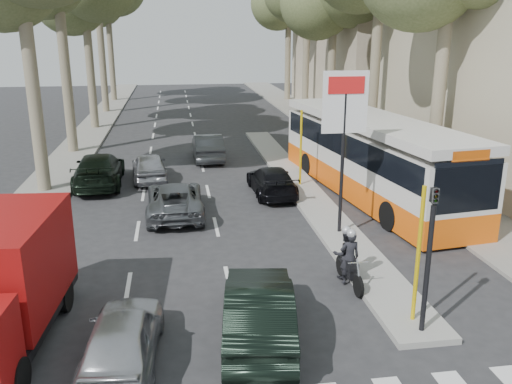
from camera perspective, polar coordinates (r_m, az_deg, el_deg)
ground at (r=13.93m, az=1.74°, el=-12.73°), size 120.00×120.00×0.00m
sidewalk_right at (r=39.07m, az=7.68°, el=6.58°), size 3.20×70.00×0.12m
median_left at (r=40.91m, az=-16.69°, el=6.49°), size 2.40×64.00×0.12m
traffic_island at (r=24.52m, az=4.64°, el=0.66°), size 1.50×26.00×0.16m
building_far at (r=49.24m, az=13.14°, el=17.67°), size 11.00×20.00×16.00m
billboard at (r=18.06m, az=9.23°, el=6.49°), size 1.50×12.10×5.60m
traffic_light_island at (r=12.56m, az=17.91°, el=-4.46°), size 0.16×0.41×3.60m
silver_hatchback at (r=12.13m, az=-13.86°, el=-14.63°), size 1.76×3.84×1.28m
dark_hatchback at (r=12.65m, az=0.31°, el=-12.27°), size 2.10×4.53×1.44m
queue_car_a at (r=20.93m, az=-8.54°, el=-0.75°), size 2.12×4.54×1.26m
queue_car_b at (r=23.32m, az=1.65°, el=1.20°), size 1.81×4.21×1.21m
queue_car_c at (r=26.02m, az=-11.17°, el=2.64°), size 1.88×3.95×1.30m
queue_car_d at (r=29.71m, az=-5.10°, el=4.74°), size 1.58×4.34×1.42m
queue_car_e at (r=25.65m, az=-16.20°, el=2.28°), size 2.22×5.16×1.48m
red_truck at (r=13.34m, az=-25.27°, el=-8.63°), size 2.41×5.46×2.84m
city_bus at (r=23.50m, az=11.96°, el=3.94°), size 4.43×13.17×3.40m
motorcycle at (r=15.43m, az=9.60°, el=-6.77°), size 0.72×1.97×1.67m
pedestrian_near at (r=21.48m, az=18.05°, el=0.27°), size 1.12×1.21×1.90m
pedestrian_far at (r=27.27m, az=13.05°, el=4.12°), size 1.36×0.84×1.95m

